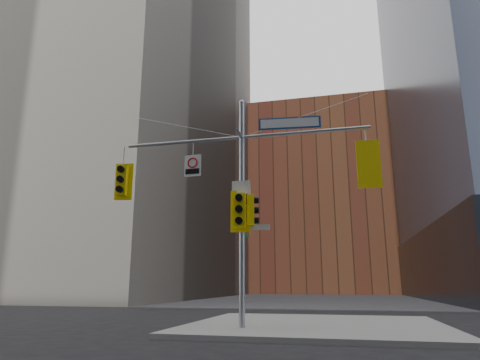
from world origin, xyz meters
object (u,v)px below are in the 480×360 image
at_px(traffic_light_west_arm, 122,181).
at_px(traffic_light_east_arm, 368,166).
at_px(traffic_light_pole_side, 252,210).
at_px(regulatory_sign_arm, 193,165).
at_px(street_sign_blade, 290,123).
at_px(traffic_light_pole_front, 240,210).
at_px(signal_assembly, 242,185).

height_order(traffic_light_west_arm, traffic_light_east_arm, traffic_light_east_arm).
relative_size(traffic_light_east_arm, traffic_light_pole_side, 1.53).
relative_size(traffic_light_west_arm, traffic_light_east_arm, 0.89).
distance_m(traffic_light_pole_side, regulatory_sign_arm, 2.52).
height_order(traffic_light_pole_side, regulatory_sign_arm, regulatory_sign_arm).
bearing_deg(traffic_light_east_arm, street_sign_blade, -6.12).
bearing_deg(regulatory_sign_arm, traffic_light_pole_front, -4.75).
xyz_separation_m(traffic_light_west_arm, traffic_light_east_arm, (8.01, -0.01, -0.00)).
height_order(traffic_light_west_arm, traffic_light_pole_side, traffic_light_west_arm).
xyz_separation_m(traffic_light_east_arm, regulatory_sign_arm, (-5.49, -0.02, 0.37)).
distance_m(street_sign_blade, regulatory_sign_arm, 3.42).
distance_m(traffic_light_west_arm, street_sign_blade, 5.94).
relative_size(traffic_light_west_arm, street_sign_blade, 0.66).
distance_m(traffic_light_pole_side, traffic_light_pole_front, 0.43).
xyz_separation_m(signal_assembly, street_sign_blade, (1.56, 0.00, 1.93)).
bearing_deg(traffic_light_pole_side, regulatory_sign_arm, 80.15).
relative_size(traffic_light_pole_side, traffic_light_pole_front, 0.73).
distance_m(traffic_light_west_arm, traffic_light_pole_side, 4.66).
xyz_separation_m(signal_assembly, traffic_light_pole_side, (0.32, 0.01, -0.82)).
xyz_separation_m(traffic_light_west_arm, traffic_light_pole_front, (4.18, -0.28, -1.23)).
height_order(signal_assembly, street_sign_blade, signal_assembly).
bearing_deg(regulatory_sign_arm, signal_assembly, 4.45).
bearing_deg(regulatory_sign_arm, traffic_light_west_arm, -177.01).
bearing_deg(regulatory_sign_arm, street_sign_blade, 4.17).
bearing_deg(regulatory_sign_arm, traffic_light_east_arm, 3.96).
distance_m(traffic_light_pole_front, street_sign_blade, 3.20).
height_order(signal_assembly, traffic_light_east_arm, signal_assembly).
bearing_deg(street_sign_blade, traffic_light_pole_side, 174.09).
bearing_deg(regulatory_sign_arm, traffic_light_pole_side, 4.76).
bearing_deg(traffic_light_pole_side, traffic_light_west_arm, 79.15).
xyz_separation_m(traffic_light_pole_side, traffic_light_pole_front, (-0.32, -0.28, -0.03)).
relative_size(traffic_light_pole_front, regulatory_sign_arm, 1.79).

